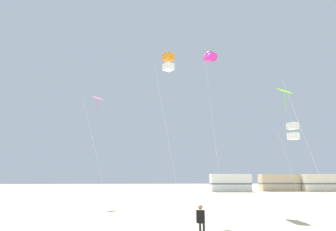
# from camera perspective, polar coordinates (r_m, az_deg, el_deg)

# --- Properties ---
(kite_flyer_standing) EXTENTS (0.45, 0.56, 1.16)m
(kite_flyer_standing) POSITION_cam_1_polar(r_m,az_deg,el_deg) (14.06, 6.05, -18.17)
(kite_flyer_standing) COLOR black
(kite_flyer_standing) RESTS_ON ground
(kite_diamond_lime) EXTENTS (2.97, 2.57, 7.83)m
(kite_diamond_lime) POSITION_cam_1_polar(r_m,az_deg,el_deg) (20.69, 20.79, 3.53)
(kite_diamond_lime) COLOR silver
(kite_diamond_lime) RESTS_ON ground
(kite_box_white) EXTENTS (1.41, 1.41, 5.94)m
(kite_box_white) POSITION_cam_1_polar(r_m,az_deg,el_deg) (22.57, 21.95, -2.68)
(kite_box_white) COLOR silver
(kite_box_white) RESTS_ON ground
(kite_diamond_rainbow) EXTENTS (2.62, 2.01, 9.70)m
(kite_diamond_rainbow) POSITION_cam_1_polar(r_m,az_deg,el_deg) (29.41, -12.74, 2.38)
(kite_diamond_rainbow) COLOR silver
(kite_diamond_rainbow) RESTS_ON ground
(kite_tube_magenta) EXTENTS (1.15, 2.50, 12.70)m
(kite_tube_magenta) POSITION_cam_1_polar(r_m,az_deg,el_deg) (26.16, 7.71, 10.59)
(kite_tube_magenta) COLOR silver
(kite_tube_magenta) RESTS_ON ground
(kite_box_orange) EXTENTS (1.81, 1.49, 10.48)m
(kite_box_orange) POSITION_cam_1_polar(r_m,az_deg,el_deg) (21.15, 0.08, 9.73)
(kite_box_orange) COLOR silver
(kite_box_orange) RESTS_ON ground
(rv_van_white) EXTENTS (6.55, 2.67, 2.80)m
(rv_van_white) POSITION_cam_1_polar(r_m,az_deg,el_deg) (52.12, 11.37, -12.02)
(rv_van_white) COLOR white
(rv_van_white) RESTS_ON ground
(rv_van_tan) EXTENTS (6.53, 2.59, 2.80)m
(rv_van_tan) POSITION_cam_1_polar(r_m,az_deg,el_deg) (56.46, 19.70, -11.51)
(rv_van_tan) COLOR #C6B28C
(rv_van_tan) RESTS_ON ground
(rv_van_cream) EXTENTS (6.55, 2.65, 2.80)m
(rv_van_cream) POSITION_cam_1_polar(r_m,az_deg,el_deg) (57.66, 26.44, -10.99)
(rv_van_cream) COLOR beige
(rv_van_cream) RESTS_ON ground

